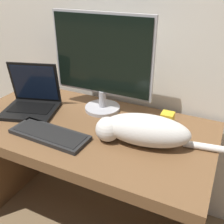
% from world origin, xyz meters
% --- Properties ---
extents(wall_back, '(6.40, 0.06, 2.60)m').
position_xyz_m(wall_back, '(0.00, 0.75, 1.30)').
color(wall_back, silver).
rests_on(wall_back, ground_plane).
extents(desk, '(1.33, 0.69, 0.72)m').
position_xyz_m(desk, '(0.00, 0.34, 0.56)').
color(desk, brown).
rests_on(desk, ground_plane).
extents(monitor, '(0.58, 0.20, 0.54)m').
position_xyz_m(monitor, '(0.00, 0.54, 1.01)').
color(monitor, '#B2B2B7').
rests_on(monitor, desk).
extents(laptop, '(0.35, 0.33, 0.26)m').
position_xyz_m(laptop, '(-0.37, 0.36, 0.78)').
color(laptop, black).
rests_on(laptop, desk).
extents(external_keyboard, '(0.41, 0.16, 0.02)m').
position_xyz_m(external_keyboard, '(-0.10, 0.18, 0.73)').
color(external_keyboard, black).
rests_on(external_keyboard, desk).
extents(cat, '(0.57, 0.22, 0.15)m').
position_xyz_m(cat, '(0.32, 0.31, 0.80)').
color(cat, silver).
rests_on(cat, desk).
extents(small_toy, '(0.06, 0.06, 0.06)m').
position_xyz_m(small_toy, '(0.38, 0.54, 0.76)').
color(small_toy, gold).
rests_on(small_toy, desk).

